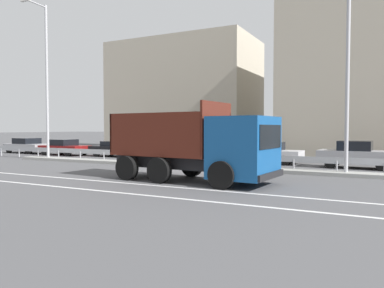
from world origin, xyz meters
TOP-DOWN VIEW (x-y plane):
  - ground_plane at (0.00, 0.00)m, footprint 320.00×320.00m
  - lane_strip_0 at (2.11, -4.40)m, footprint 48.84×0.16m
  - lane_strip_1 at (2.11, -6.31)m, footprint 48.84×0.16m
  - median_island at (0.00, 2.06)m, footprint 26.86×1.10m
  - median_guardrail at (-0.00, 3.05)m, footprint 48.84×0.09m
  - dump_truck at (3.14, -2.69)m, footprint 7.29×3.27m
  - median_road_sign at (4.42, 2.06)m, footprint 0.81×0.16m
  - street_lamp_0 at (-11.69, 2.13)m, footprint 0.72×2.04m
  - street_lamp_1 at (7.84, 2.09)m, footprint 0.71×1.90m
  - parked_car_0 at (-18.87, 6.38)m, footprint 4.38×2.14m
  - parked_car_1 at (-14.01, 6.00)m, footprint 4.11×2.07m
  - parked_car_2 at (-9.09, 6.67)m, footprint 4.45×2.08m
  - parked_car_3 at (-3.75, 6.66)m, footprint 4.33×2.12m
  - parked_car_4 at (2.74, 6.55)m, footprint 4.63×1.99m
  - parked_car_5 at (8.07, 5.94)m, footprint 4.17×2.01m
  - background_building_0 at (-9.63, 18.78)m, footprint 14.93×8.45m
  - background_building_1 at (8.30, 16.65)m, footprint 11.36×15.84m

SIDE VIEW (x-z plane):
  - ground_plane at x=0.00m, z-range 0.00..0.00m
  - lane_strip_0 at x=2.11m, z-range 0.00..0.01m
  - lane_strip_1 at x=2.11m, z-range 0.00..0.01m
  - median_island at x=0.00m, z-range 0.00..0.18m
  - median_guardrail at x=0.00m, z-range 0.18..0.96m
  - parked_car_2 at x=-9.09m, z-range 0.04..1.25m
  - parked_car_3 at x=-3.75m, z-range 0.03..1.29m
  - parked_car_1 at x=-14.01m, z-range 0.02..1.32m
  - parked_car_0 at x=-18.87m, z-range 0.01..1.35m
  - parked_car_4 at x=2.74m, z-range 0.01..1.37m
  - parked_car_5 at x=8.07m, z-range 0.00..1.52m
  - dump_truck at x=3.14m, z-range -0.32..2.97m
  - median_road_sign at x=4.42m, z-range 0.10..2.67m
  - background_building_0 at x=-9.63m, z-range 0.00..11.26m
  - street_lamp_1 at x=7.84m, z-range 0.46..10.97m
  - background_building_1 at x=8.30m, z-range 0.00..11.49m
  - street_lamp_0 at x=-11.69m, z-range 0.47..11.24m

